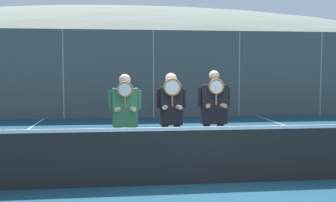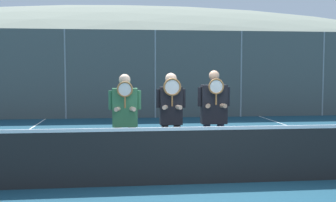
{
  "view_description": "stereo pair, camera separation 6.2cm",
  "coord_description": "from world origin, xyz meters",
  "views": [
    {
      "loc": [
        -1.43,
        -6.69,
        1.86
      ],
      "look_at": [
        -0.49,
        1.03,
        1.3
      ],
      "focal_mm": 45.0,
      "sensor_mm": 36.0,
      "label": 1
    },
    {
      "loc": [
        -1.37,
        -6.7,
        1.86
      ],
      "look_at": [
        -0.49,
        1.03,
        1.3
      ],
      "focal_mm": 45.0,
      "sensor_mm": 36.0,
      "label": 2
    }
  ],
  "objects": [
    {
      "name": "car_center",
      "position": [
        5.16,
        12.65,
        0.86
      ],
      "size": [
        4.69,
        1.92,
        1.67
      ],
      "color": "navy",
      "rests_on": "ground_plane"
    },
    {
      "name": "hill_distant",
      "position": [
        0.0,
        49.1,
        0.0
      ],
      "size": [
        97.89,
        54.39,
        19.03
      ],
      "color": "gray",
      "rests_on": "ground_plane"
    },
    {
      "name": "ground_plane",
      "position": [
        0.0,
        0.0,
        0.0
      ],
      "size": [
        120.0,
        120.0,
        0.0
      ],
      "primitive_type": "plane",
      "color": "navy"
    },
    {
      "name": "car_far_left",
      "position": [
        -5.75,
        12.62,
        0.89
      ],
      "size": [
        4.47,
        1.93,
        1.74
      ],
      "color": "silver",
      "rests_on": "ground_plane"
    },
    {
      "name": "player_center_left",
      "position": [
        -0.45,
        0.9,
        1.07
      ],
      "size": [
        0.54,
        0.34,
        1.82
      ],
      "color": "black",
      "rests_on": "ground_plane"
    },
    {
      "name": "fence_back",
      "position": [
        -0.0,
        9.79,
        1.72
      ],
      "size": [
        20.85,
        0.06,
        3.44
      ],
      "color": "gray",
      "rests_on": "ground_plane"
    },
    {
      "name": "tennis_net",
      "position": [
        0.0,
        0.0,
        0.49
      ],
      "size": [
        11.39,
        0.09,
        1.05
      ],
      "color": "gray",
      "rests_on": "ground_plane"
    },
    {
      "name": "car_left_of_center",
      "position": [
        -0.35,
        12.56,
        0.91
      ],
      "size": [
        4.57,
        2.04,
        1.78
      ],
      "color": "black",
      "rests_on": "ground_plane"
    },
    {
      "name": "player_center_right",
      "position": [
        0.32,
        0.78,
        1.09
      ],
      "size": [
        0.6,
        0.34,
        1.86
      ],
      "color": "#232838",
      "rests_on": "ground_plane"
    },
    {
      "name": "clubhouse_building",
      "position": [
        0.17,
        18.64,
        1.6
      ],
      "size": [
        22.4,
        5.5,
        3.16
      ],
      "color": "#9EA3A8",
      "rests_on": "ground_plane"
    },
    {
      "name": "player_leftmost",
      "position": [
        -1.29,
        0.77,
        1.06
      ],
      "size": [
        0.58,
        0.34,
        1.8
      ],
      "color": "black",
      "rests_on": "ground_plane"
    }
  ]
}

